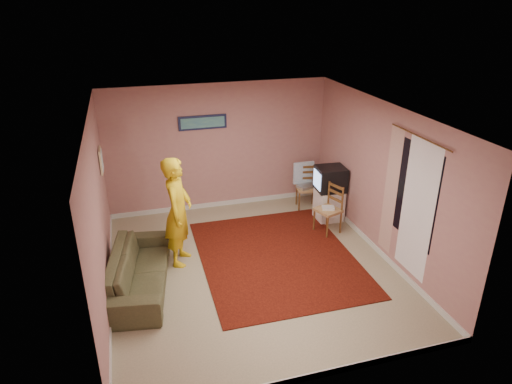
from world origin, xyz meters
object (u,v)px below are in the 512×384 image
object	(u,v)px
tv_cabinet	(329,204)
person	(178,212)
crt_tv	(330,179)
chair_a	(307,184)
chair_b	(328,205)
sofa	(139,270)

from	to	relation	value
tv_cabinet	person	xyz separation A→B (m)	(-3.04, -0.75, 0.61)
crt_tv	chair_a	world-z (taller)	crt_tv
chair_b	tv_cabinet	bearing A→B (deg)	133.79
chair_b	sofa	xyz separation A→B (m)	(-3.50, -0.84, -0.27)
chair_b	person	size ratio (longest dim) A/B	0.29
tv_cabinet	person	distance (m)	3.19
crt_tv	person	distance (m)	3.13
crt_tv	chair_a	bearing A→B (deg)	114.35
chair_a	tv_cabinet	bearing A→B (deg)	-57.99
crt_tv	sofa	distance (m)	4.01
chair_a	person	xyz separation A→B (m)	(-2.81, -1.37, 0.38)
person	crt_tv	bearing A→B (deg)	-55.55
tv_cabinet	chair_a	distance (m)	0.70
crt_tv	sofa	xyz separation A→B (m)	(-3.74, -1.33, -0.57)
sofa	chair_b	bearing A→B (deg)	-67.29
person	tv_cabinet	bearing A→B (deg)	-55.58
tv_cabinet	sofa	distance (m)	3.98
chair_a	sofa	size ratio (longest dim) A/B	0.23
chair_b	person	bearing A→B (deg)	-104.04
sofa	person	world-z (taller)	person
chair_a	person	world-z (taller)	person
chair_a	chair_b	xyz separation A→B (m)	(-0.02, -1.11, 0.03)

